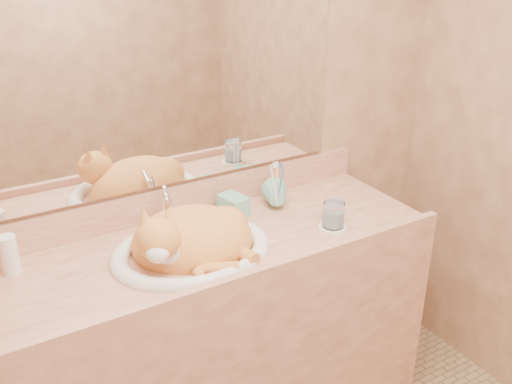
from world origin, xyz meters
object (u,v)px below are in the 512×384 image
soap_dispenser (243,199)px  sink_basin (191,231)px  cat (189,237)px  vanity_counter (214,343)px  water_glass (334,214)px  toothbrush_cup (277,200)px

soap_dispenser → sink_basin: bearing=-166.8°
cat → soap_dispenser: cat is taller
sink_basin → cat: cat is taller
vanity_counter → cat: (-0.09, -0.03, 0.49)m
sink_basin → water_glass: sink_basin is taller
sink_basin → toothbrush_cup: bearing=4.6°
vanity_counter → water_glass: size_ratio=17.17×
soap_dispenser → toothbrush_cup: bearing=-16.7°
vanity_counter → water_glass: 0.66m
toothbrush_cup → water_glass: 0.24m
cat → soap_dispenser: size_ratio=2.43×
vanity_counter → sink_basin: 0.52m
toothbrush_cup → water_glass: water_glass is taller
sink_basin → water_glass: (0.51, -0.10, -0.03)m
soap_dispenser → toothbrush_cup: soap_dispenser is taller
vanity_counter → soap_dispenser: (0.19, 0.10, 0.51)m
cat → soap_dispenser: (0.28, 0.13, 0.02)m
sink_basin → toothbrush_cup: size_ratio=5.14×
vanity_counter → toothbrush_cup: (0.33, 0.09, 0.47)m
water_glass → soap_dispenser: bearing=136.8°
soap_dispenser → cat: bearing=-166.6°
vanity_counter → soap_dispenser: size_ratio=9.45×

